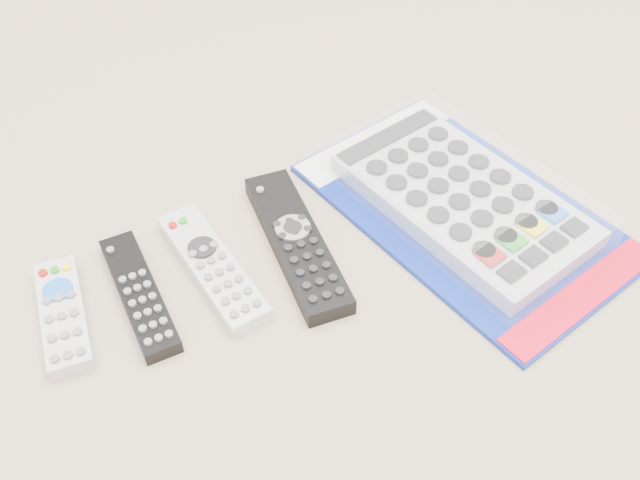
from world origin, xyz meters
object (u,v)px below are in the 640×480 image
remote_large_black (297,242)px  remote_slim_black (139,294)px  remote_silver_dvd (213,267)px  jumbo_remote_packaged (463,197)px  remote_small_grey (63,315)px

remote_large_black → remote_slim_black: bearing=-177.2°
remote_silver_dvd → jumbo_remote_packaged: 0.29m
jumbo_remote_packaged → remote_slim_black: bearing=162.2°
remote_small_grey → remote_silver_dvd: 0.15m
remote_slim_black → jumbo_remote_packaged: 0.36m
remote_small_grey → remote_slim_black: bearing=0.5°
remote_slim_black → remote_silver_dvd: remote_silver_dvd is taller
remote_small_grey → remote_large_black: size_ratio=0.66×
remote_small_grey → remote_slim_black: (0.07, -0.01, -0.00)m
remote_small_grey → remote_slim_black: remote_small_grey is taller
remote_small_grey → remote_large_black: (0.24, -0.04, 0.00)m
remote_slim_black → remote_silver_dvd: 0.08m
remote_slim_black → remote_large_black: bearing=-2.8°
jumbo_remote_packaged → remote_large_black: bearing=159.4°
remote_slim_black → remote_large_black: remote_large_black is taller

